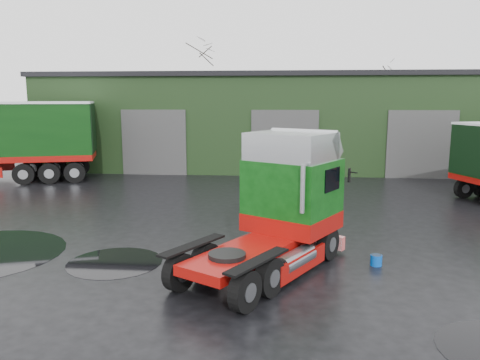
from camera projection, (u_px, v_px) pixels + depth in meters
name	position (u px, v px, depth m)	size (l,w,h in m)	color
ground	(223.00, 247.00, 14.89)	(100.00, 100.00, 0.00)	black
warehouse	(284.00, 120.00, 33.80)	(32.40, 12.40, 6.30)	black
hero_tractor	(261.00, 206.00, 12.28)	(2.56, 6.04, 3.75)	#0B440F
wash_bucket	(376.00, 260.00, 13.19)	(0.33, 0.33, 0.31)	#0846B4
tree_back_a	(199.00, 98.00, 44.04)	(4.40, 4.40, 9.50)	black
tree_back_b	(372.00, 109.00, 42.82)	(4.40, 4.40, 7.50)	black
puddle_0	(115.00, 262.00, 13.45)	(2.72, 2.72, 0.01)	black
puddle_1	(275.00, 248.00, 14.78)	(1.82, 1.82, 0.01)	black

